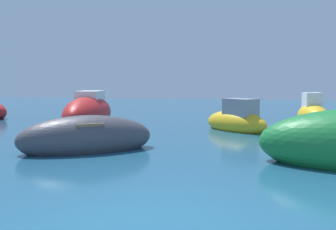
% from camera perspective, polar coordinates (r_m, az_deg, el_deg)
% --- Properties ---
extents(ground, '(80.00, 80.00, 0.00)m').
position_cam_1_polar(ground, '(5.29, -3.73, -16.87)').
color(ground, '#1E5170').
extents(moored_boat_1, '(2.98, 5.80, 1.97)m').
position_cam_1_polar(moored_boat_1, '(18.28, -12.29, 0.36)').
color(moored_boat_1, '#B21E1E').
rests_on(moored_boat_1, ground).
extents(moored_boat_3, '(3.17, 2.99, 1.58)m').
position_cam_1_polar(moored_boat_3, '(15.43, 10.60, -0.91)').
color(moored_boat_3, gold).
rests_on(moored_boat_3, ground).
extents(moored_boat_4, '(1.67, 3.30, 1.76)m').
position_cam_1_polar(moored_boat_4, '(19.62, 21.60, 0.10)').
color(moored_boat_4, gold).
rests_on(moored_boat_4, ground).
extents(moored_boat_6, '(4.02, 3.54, 1.34)m').
position_cam_1_polar(moored_boat_6, '(10.92, -12.55, -3.52)').
color(moored_boat_6, '#3F3F47').
rests_on(moored_boat_6, ground).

